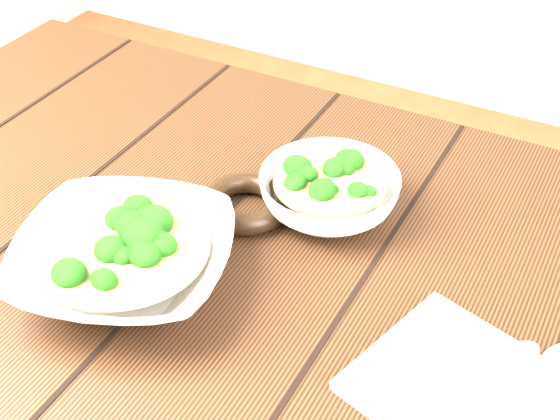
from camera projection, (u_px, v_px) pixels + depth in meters
name	position (u px, v px, depth m)	size (l,w,h in m)	color
table	(220.00, 315.00, 1.01)	(1.20, 0.80, 0.75)	#331E0E
soup_bowl_front	(124.00, 258.00, 0.86)	(0.31, 0.31, 0.07)	silver
soup_bowl_back	(329.00, 192.00, 0.96)	(0.21, 0.21, 0.06)	silver
trivet	(246.00, 203.00, 0.97)	(0.11, 0.11, 0.03)	black
napkin	(472.00, 395.00, 0.75)	(0.21, 0.17, 0.01)	beige
spoon_left	(493.00, 367.00, 0.76)	(0.11, 0.16, 0.01)	#B7AFA1
spoon_right	(536.00, 371.00, 0.76)	(0.10, 0.16, 0.01)	#B7AFA1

